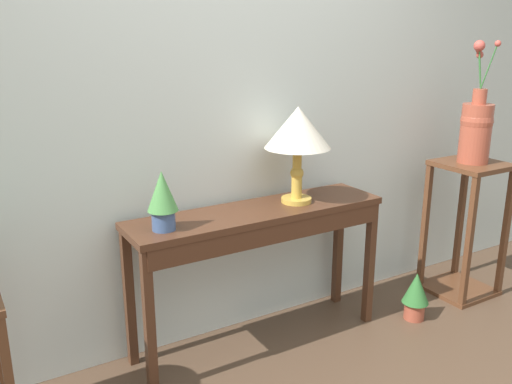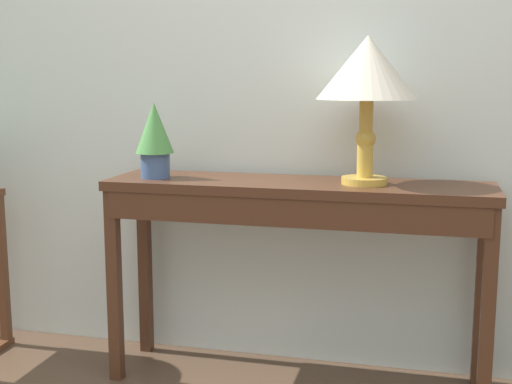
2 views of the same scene
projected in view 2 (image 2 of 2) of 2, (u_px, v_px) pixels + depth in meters
back_wall_with_art at (302, 10)px, 2.63m from camera, size 9.00×0.10×2.80m
console_table at (296, 213)px, 2.47m from camera, size 1.40×0.35×0.77m
table_lamp at (367, 73)px, 2.35m from camera, size 0.35×0.35×0.52m
potted_plant_on_console at (155, 136)px, 2.54m from camera, size 0.14×0.14×0.28m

